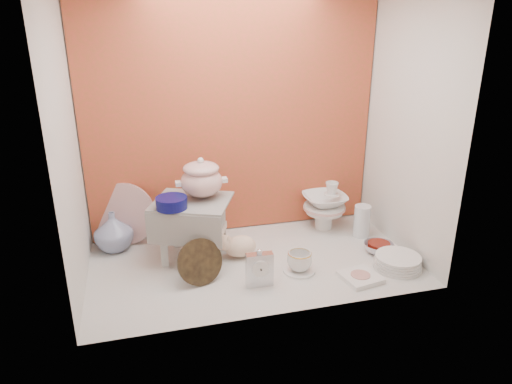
% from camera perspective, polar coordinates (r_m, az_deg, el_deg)
% --- Properties ---
extents(ground, '(1.80, 1.80, 0.00)m').
position_cam_1_polar(ground, '(2.69, -0.31, -8.59)').
color(ground, silver).
rests_on(ground, ground).
extents(niche_shell, '(1.86, 1.03, 1.53)m').
position_cam_1_polar(niche_shell, '(2.55, -1.38, 12.00)').
color(niche_shell, '#CC4333').
rests_on(niche_shell, ground).
extents(step_stool, '(0.52, 0.49, 0.35)m').
position_cam_1_polar(step_stool, '(2.69, -7.60, -4.52)').
color(step_stool, silver).
rests_on(step_stool, ground).
extents(soup_tureen, '(0.29, 0.29, 0.24)m').
position_cam_1_polar(soup_tureen, '(2.62, -6.64, 1.74)').
color(soup_tureen, white).
rests_on(soup_tureen, step_stool).
extents(cobalt_bowl, '(0.20, 0.20, 0.06)m').
position_cam_1_polar(cobalt_bowl, '(2.53, -10.20, -1.28)').
color(cobalt_bowl, '#0A0B4F').
rests_on(cobalt_bowl, step_stool).
extents(floral_platter, '(0.39, 0.19, 0.38)m').
position_cam_1_polar(floral_platter, '(2.94, -15.68, -2.58)').
color(floral_platter, white).
rests_on(floral_platter, ground).
extents(blue_white_vase, '(0.27, 0.27, 0.24)m').
position_cam_1_polar(blue_white_vase, '(2.91, -16.89, -4.57)').
color(blue_white_vase, white).
rests_on(blue_white_vase, ground).
extents(lacquer_tray, '(0.26, 0.16, 0.24)m').
position_cam_1_polar(lacquer_tray, '(2.47, -6.81, -8.42)').
color(lacquer_tray, black).
rests_on(lacquer_tray, ground).
extents(mantel_clock, '(0.14, 0.05, 0.20)m').
position_cam_1_polar(mantel_clock, '(2.44, 0.42, -9.19)').
color(mantel_clock, silver).
rests_on(mantel_clock, ground).
extents(plush_pig, '(0.28, 0.24, 0.14)m').
position_cam_1_polar(plush_pig, '(2.72, -1.93, -6.54)').
color(plush_pig, beige).
rests_on(plush_pig, ground).
extents(teacup_saucer, '(0.23, 0.23, 0.01)m').
position_cam_1_polar(teacup_saucer, '(2.61, 5.25, -9.46)').
color(teacup_saucer, white).
rests_on(teacup_saucer, ground).
extents(gold_rim_teacup, '(0.16, 0.16, 0.11)m').
position_cam_1_polar(gold_rim_teacup, '(2.58, 5.29, -8.32)').
color(gold_rim_teacup, white).
rests_on(gold_rim_teacup, teacup_saucer).
extents(lattice_dish, '(0.22, 0.22, 0.03)m').
position_cam_1_polar(lattice_dish, '(2.59, 12.52, -10.04)').
color(lattice_dish, white).
rests_on(lattice_dish, ground).
extents(dinner_plate_stack, '(0.33, 0.33, 0.07)m').
position_cam_1_polar(dinner_plate_stack, '(2.74, 16.80, -8.09)').
color(dinner_plate_stack, white).
rests_on(dinner_plate_stack, ground).
extents(crystal_bowl, '(0.19, 0.19, 0.06)m').
position_cam_1_polar(crystal_bowl, '(2.88, 14.64, -6.57)').
color(crystal_bowl, silver).
rests_on(crystal_bowl, ground).
extents(clear_glass_vase, '(0.11, 0.11, 0.20)m').
position_cam_1_polar(clear_glass_vase, '(3.03, 12.71, -3.46)').
color(clear_glass_vase, silver).
rests_on(clear_glass_vase, ground).
extents(porcelain_tower, '(0.36, 0.36, 0.32)m').
position_cam_1_polar(porcelain_tower, '(3.08, 8.29, -1.62)').
color(porcelain_tower, white).
rests_on(porcelain_tower, ground).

